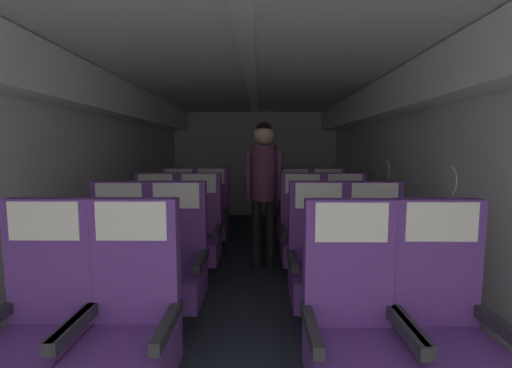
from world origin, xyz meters
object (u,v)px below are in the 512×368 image
at_px(seat_a_left_window, 39,331).
at_px(seat_b_left_window, 117,266).
at_px(seat_b_right_aisle, 376,266).
at_px(seat_d_left_window, 178,217).
at_px(seat_a_right_aisle, 446,333).
at_px(seat_c_left_aisle, 198,235).
at_px(seat_a_right_window, 354,335).
at_px(seat_c_right_window, 303,235).
at_px(seat_d_left_aisle, 211,217).
at_px(flight_attendant, 264,178).
at_px(seat_c_left_window, 154,235).
at_px(seat_d_right_window, 295,217).
at_px(seat_c_right_aisle, 346,235).
at_px(seat_b_right_window, 319,266).
at_px(seat_b_left_aisle, 175,266).
at_px(seat_a_left_aisle, 128,331).
at_px(seat_d_right_aisle, 328,217).

height_order(seat_a_left_window, seat_b_left_window, same).
distance_m(seat_b_right_aisle, seat_d_left_window, 2.75).
xyz_separation_m(seat_a_right_aisle, seat_c_left_aisle, (-1.56, 1.88, 0.00)).
height_order(seat_a_right_aisle, seat_a_right_window, same).
distance_m(seat_b_left_window, seat_c_right_window, 1.82).
bearing_deg(seat_d_left_aisle, flight_attendant, -40.76).
relative_size(seat_a_right_window, seat_b_left_window, 1.00).
xyz_separation_m(seat_c_left_window, seat_d_right_window, (1.57, 0.94, 0.00)).
bearing_deg(seat_c_right_aisle, seat_a_right_aisle, -89.65).
relative_size(seat_c_left_aisle, seat_c_right_aisle, 1.00).
bearing_deg(seat_d_right_window, seat_b_right_window, -90.12).
bearing_deg(seat_c_left_window, seat_d_left_aisle, 64.82).
bearing_deg(seat_a_right_window, seat_b_left_aisle, 139.39).
bearing_deg(seat_c_left_aisle, seat_b_right_window, -40.07).
height_order(seat_a_left_window, seat_b_left_aisle, same).
xyz_separation_m(seat_d_right_window, flight_attendant, (-0.42, -0.58, 0.57)).
relative_size(seat_b_right_window, seat_d_left_window, 1.00).
height_order(seat_b_left_aisle, seat_b_right_window, same).
distance_m(seat_a_right_aisle, seat_d_right_window, 2.86).
distance_m(seat_c_left_window, flight_attendant, 1.33).
bearing_deg(seat_b_left_aisle, seat_a_left_aisle, -89.92).
bearing_deg(seat_b_right_aisle, seat_a_right_window, -114.56).
height_order(seat_d_right_aisle, seat_d_right_window, same).
bearing_deg(seat_c_left_window, seat_d_right_aisle, 25.11).
bearing_deg(seat_b_right_window, seat_a_right_window, -90.15).
height_order(seat_c_right_aisle, seat_d_right_aisle, same).
bearing_deg(seat_c_right_aisle, seat_b_left_aisle, -148.62).
relative_size(seat_a_right_aisle, seat_a_right_window, 1.00).
relative_size(seat_c_right_window, seat_d_right_window, 1.00).
bearing_deg(flight_attendant, seat_d_left_window, 169.79).
bearing_deg(seat_d_left_aisle, seat_c_left_aisle, -89.38).
height_order(seat_a_left_window, seat_b_right_window, same).
distance_m(seat_d_right_aisle, flight_attendant, 1.19).
xyz_separation_m(seat_a_left_aisle, seat_a_right_window, (1.11, -0.02, 0.00)).
distance_m(seat_b_right_aisle, seat_c_right_window, 1.03).
bearing_deg(seat_b_left_window, seat_b_right_aisle, 0.63).
height_order(seat_d_left_aisle, seat_d_right_aisle, same).
xyz_separation_m(seat_a_left_window, seat_a_right_aisle, (2.01, -0.00, 0.00)).
distance_m(seat_b_left_window, flight_attendant, 1.83).
height_order(seat_a_right_aisle, seat_d_left_aisle, same).
distance_m(seat_a_right_aisle, seat_d_left_window, 3.48).
relative_size(seat_d_left_aisle, flight_attendant, 0.67).
relative_size(seat_b_left_aisle, seat_c_left_window, 1.00).
relative_size(seat_a_left_window, seat_b_left_aisle, 1.00).
height_order(seat_a_right_aisle, seat_c_right_window, same).
height_order(seat_b_right_aisle, seat_c_right_aisle, same).
relative_size(seat_a_right_window, seat_d_left_window, 1.00).
bearing_deg(seat_c_right_window, seat_c_left_window, -179.96).
height_order(seat_d_left_window, seat_d_left_aisle, same).
bearing_deg(flight_attendant, seat_a_right_aisle, -51.01).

